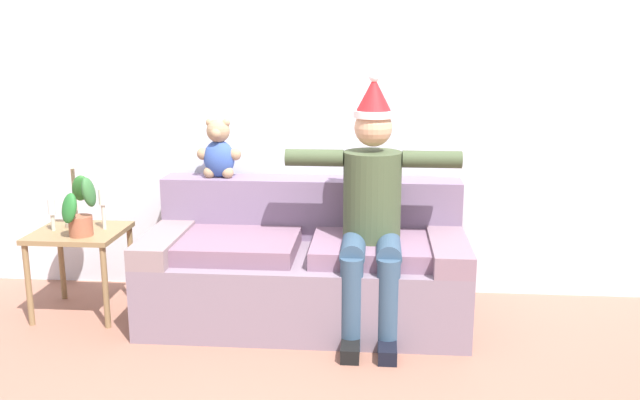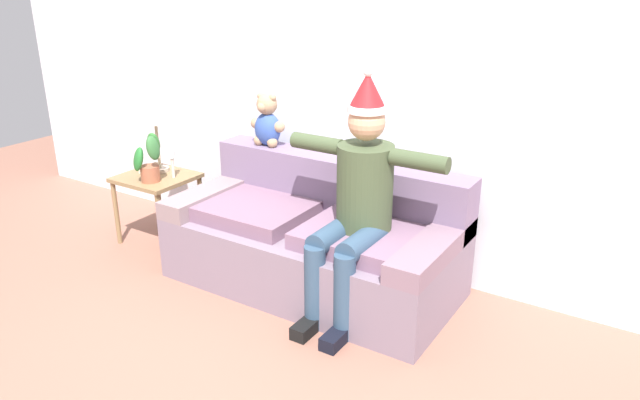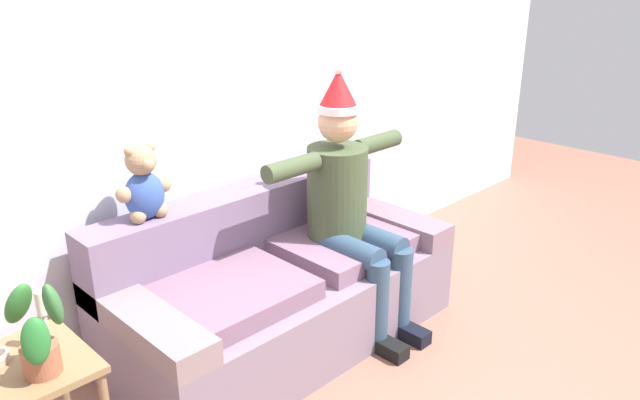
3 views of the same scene
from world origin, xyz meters
name	(u,v)px [view 1 (image 1 of 3)]	position (x,y,z in m)	size (l,w,h in m)	color
ground_plane	(285,396)	(0.00, 0.00, 0.00)	(10.00, 10.00, 0.00)	#92604E
back_wall	(314,91)	(0.00, 1.55, 1.35)	(7.00, 0.10, 2.70)	silver
couch	(307,266)	(0.00, 1.02, 0.32)	(1.91, 0.91, 0.81)	slate
person_seated	(372,204)	(0.40, 0.85, 0.76)	(1.02, 0.77, 1.51)	#3F4D31
teddy_bear	(219,151)	(-0.59, 1.30, 0.99)	(0.29, 0.17, 0.38)	#34519F
side_table	(80,243)	(-1.40, 0.94, 0.46)	(0.53, 0.50, 0.54)	olive
table_lamp	(71,156)	(-1.46, 1.04, 0.99)	(0.24, 0.24, 0.57)	#BCAA95
potted_plant	(80,209)	(-1.33, 0.83, 0.70)	(0.22, 0.28, 0.38)	#9E573D
candle_tall	(52,210)	(-1.55, 0.92, 0.67)	(0.04, 0.04, 0.20)	beige
candle_short	(103,203)	(-1.25, 0.98, 0.70)	(0.04, 0.04, 0.26)	beige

